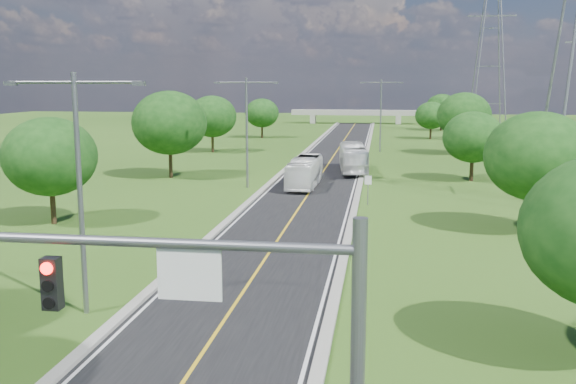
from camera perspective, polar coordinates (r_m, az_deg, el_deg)
name	(u,v)px	position (r m, az deg, el deg)	size (l,w,h in m)	color
ground	(326,168)	(73.19, 3.40, 2.17)	(260.00, 260.00, 0.00)	#294A15
road	(330,161)	(79.11, 3.78, 2.76)	(8.00, 150.00, 0.06)	black
curb_left	(296,160)	(79.55, 0.72, 2.87)	(0.50, 150.00, 0.22)	gray
curb_right	(365,161)	(78.89, 6.86, 2.75)	(0.50, 150.00, 0.22)	gray
signal_mast	(246,333)	(12.47, -3.74, -12.38)	(8.54, 0.33, 7.20)	slate
speed_limit_sign	(368,185)	(50.92, 7.13, 0.61)	(0.55, 0.09, 2.40)	slate
overpass	(355,113)	(152.59, 6.01, 6.97)	(30.00, 3.00, 3.20)	gray
streetlight_near_left	(79,173)	(27.40, -18.09, 1.59)	(5.90, 0.25, 10.00)	slate
streetlight_mid_left	(247,123)	(58.68, -3.69, 6.13)	(5.90, 0.25, 10.00)	slate
streetlight_far_right	(381,109)	(90.37, 8.26, 7.31)	(5.90, 0.25, 10.00)	slate
power_tower_far	(490,59)	(128.91, 17.48, 11.24)	(9.00, 6.40, 28.00)	slate
tree_lb	(50,157)	(46.24, -20.40, 2.97)	(6.30, 6.30, 7.33)	black
tree_lc	(169,123)	(65.90, -10.50, 6.06)	(7.56, 7.56, 8.79)	black
tree_ld	(212,117)	(89.46, -6.76, 6.68)	(6.72, 6.72, 7.82)	black
tree_le	(262,113)	(112.33, -2.33, 7.03)	(5.88, 5.88, 6.84)	black
tree_rb	(538,156)	(43.68, 21.32, 2.96)	(6.72, 6.72, 7.82)	black
tree_rc	(473,137)	(65.12, 16.13, 4.71)	(5.88, 5.88, 6.84)	black
tree_rd	(464,115)	(89.07, 15.38, 6.59)	(7.14, 7.14, 8.30)	black
tree_re	(431,115)	(112.74, 12.61, 6.66)	(5.46, 5.46, 6.35)	black
tree_rf	(442,107)	(132.92, 13.51, 7.32)	(6.30, 6.30, 7.33)	black
bus_outbound	(353,158)	(69.38, 5.81, 3.03)	(2.54, 10.87, 3.03)	white
bus_inbound	(305,172)	(59.39, 1.50, 1.80)	(2.28, 9.75, 2.72)	white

